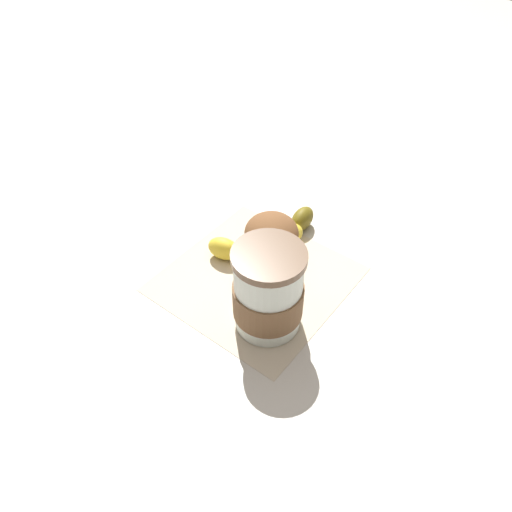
# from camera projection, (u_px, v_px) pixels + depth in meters

# --- Properties ---
(ground_plane) EXTENTS (3.00, 3.00, 0.00)m
(ground_plane) POSITION_uv_depth(u_px,v_px,m) (256.00, 279.00, 0.74)
(ground_plane) COLOR beige
(paper_napkin) EXTENTS (0.27, 0.27, 0.00)m
(paper_napkin) POSITION_uv_depth(u_px,v_px,m) (256.00, 279.00, 0.74)
(paper_napkin) COLOR beige
(paper_napkin) RESTS_ON ground_plane
(coffee_cup) EXTENTS (0.09, 0.09, 0.13)m
(coffee_cup) POSITION_uv_depth(u_px,v_px,m) (268.00, 292.00, 0.64)
(coffee_cup) COLOR silver
(coffee_cup) RESTS_ON paper_napkin
(muffin) EXTENTS (0.08, 0.08, 0.09)m
(muffin) POSITION_uv_depth(u_px,v_px,m) (272.00, 243.00, 0.72)
(muffin) COLOR beige
(muffin) RESTS_ON paper_napkin
(banana) EXTENTS (0.11, 0.18, 0.04)m
(banana) POSITION_uv_depth(u_px,v_px,m) (269.00, 237.00, 0.77)
(banana) COLOR yellow
(banana) RESTS_ON paper_napkin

